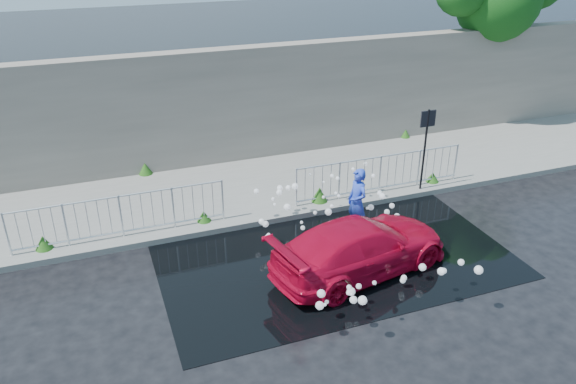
{
  "coord_description": "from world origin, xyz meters",
  "views": [
    {
      "loc": [
        -4.37,
        -9.09,
        7.12
      ],
      "look_at": [
        -0.01,
        2.6,
        1.0
      ],
      "focal_mm": 35.0,
      "sensor_mm": 36.0,
      "label": 1
    }
  ],
  "objects": [
    {
      "name": "weeds",
      "position": [
        -0.24,
        4.48,
        0.32
      ],
      "size": [
        12.17,
        3.93,
        0.41
      ],
      "color": "#1F4712",
      "rests_on": "pavement"
    },
    {
      "name": "railing_left",
      "position": [
        -4.0,
        3.35,
        0.74
      ],
      "size": [
        5.05,
        0.05,
        1.1
      ],
      "color": "silver",
      "rests_on": "pavement"
    },
    {
      "name": "puddle",
      "position": [
        0.5,
        1.0,
        0.01
      ],
      "size": [
        8.0,
        5.0,
        0.01
      ],
      "primitive_type": "cube",
      "color": "black",
      "rests_on": "ground"
    },
    {
      "name": "red_car",
      "position": [
        0.81,
        0.22,
        0.61
      ],
      "size": [
        4.47,
        2.53,
        1.22
      ],
      "primitive_type": "imported",
      "rotation": [
        0.0,
        0.0,
        1.78
      ],
      "color": "#B40726",
      "rests_on": "ground"
    },
    {
      "name": "retaining_wall",
      "position": [
        0.0,
        7.2,
        1.9
      ],
      "size": [
        30.0,
        0.6,
        3.5
      ],
      "primitive_type": "cube",
      "color": "#6B635A",
      "rests_on": "pavement"
    },
    {
      "name": "ground",
      "position": [
        0.0,
        0.0,
        0.0
      ],
      "size": [
        90.0,
        90.0,
        0.0
      ],
      "primitive_type": "plane",
      "color": "black",
      "rests_on": "ground"
    },
    {
      "name": "curb",
      "position": [
        0.0,
        3.0,
        0.08
      ],
      "size": [
        30.0,
        0.25,
        0.16
      ],
      "primitive_type": "cube",
      "color": "slate",
      "rests_on": "ground"
    },
    {
      "name": "water_spray",
      "position": [
        0.73,
        0.79,
        0.63
      ],
      "size": [
        3.71,
        5.49,
        1.0
      ],
      "color": "white",
      "rests_on": "ground"
    },
    {
      "name": "railing_right",
      "position": [
        3.0,
        3.35,
        0.74
      ],
      "size": [
        5.05,
        0.05,
        1.1
      ],
      "color": "silver",
      "rests_on": "pavement"
    },
    {
      "name": "pavement",
      "position": [
        0.0,
        5.0,
        0.07
      ],
      "size": [
        30.0,
        4.0,
        0.15
      ],
      "primitive_type": "cube",
      "color": "slate",
      "rests_on": "ground"
    },
    {
      "name": "person",
      "position": [
        1.5,
        1.8,
        0.85
      ],
      "size": [
        0.49,
        0.67,
        1.7
      ],
      "primitive_type": "imported",
      "rotation": [
        0.0,
        0.0,
        -1.43
      ],
      "color": "blue",
      "rests_on": "ground"
    },
    {
      "name": "sign_post",
      "position": [
        4.2,
        3.1,
        1.72
      ],
      "size": [
        0.45,
        0.06,
        2.5
      ],
      "color": "black",
      "rests_on": "ground"
    }
  ]
}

